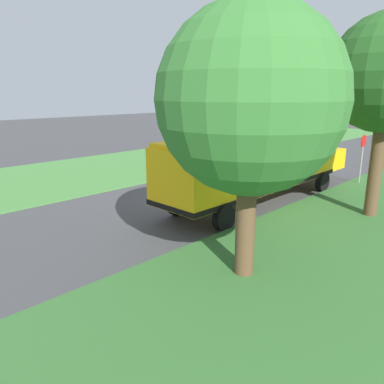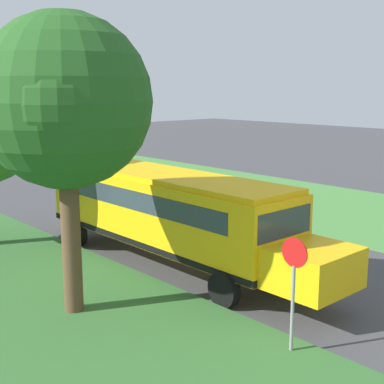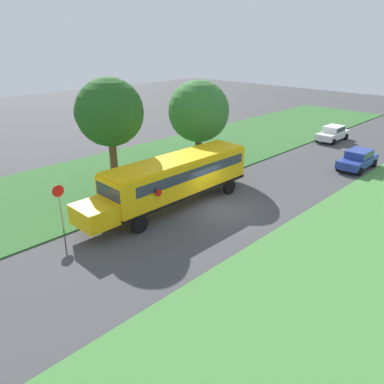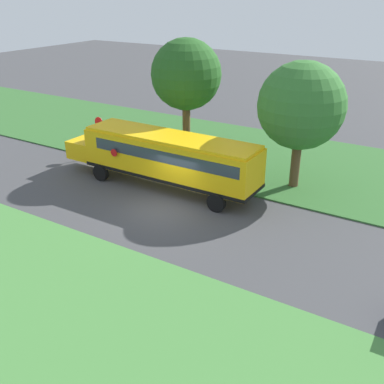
# 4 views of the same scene
# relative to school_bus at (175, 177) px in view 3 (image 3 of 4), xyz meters

# --- Properties ---
(ground_plane) EXTENTS (120.00, 120.00, 0.00)m
(ground_plane) POSITION_rel_school_bus_xyz_m (2.59, 1.56, -1.92)
(ground_plane) COLOR #424244
(grass_verge) EXTENTS (12.00, 80.00, 0.08)m
(grass_verge) POSITION_rel_school_bus_xyz_m (-7.41, 1.56, -1.88)
(grass_verge) COLOR #33662D
(grass_verge) RESTS_ON ground
(grass_far_side) EXTENTS (10.00, 80.00, 0.07)m
(grass_far_side) POSITION_rel_school_bus_xyz_m (11.59, 1.56, -1.89)
(grass_far_side) COLOR #47843D
(grass_far_side) RESTS_ON ground
(school_bus) EXTENTS (2.84, 12.42, 3.16)m
(school_bus) POSITION_rel_school_bus_xyz_m (0.00, 0.00, 0.00)
(school_bus) COLOR yellow
(school_bus) RESTS_ON ground
(car_blue_nearest) EXTENTS (2.02, 4.40, 1.56)m
(car_blue_nearest) POSITION_rel_school_bus_xyz_m (5.39, 15.68, -1.05)
(car_blue_nearest) COLOR #283D93
(car_blue_nearest) RESTS_ON ground
(car_white_middle) EXTENTS (2.02, 4.40, 1.56)m
(car_white_middle) POSITION_rel_school_bus_xyz_m (-0.21, 22.95, -1.05)
(car_white_middle) COLOR silver
(car_white_middle) RESTS_ON ground
(oak_tree_beside_bus) EXTENTS (4.44, 4.44, 7.86)m
(oak_tree_beside_bus) POSITION_rel_school_bus_xyz_m (-4.62, -1.60, 3.68)
(oak_tree_beside_bus) COLOR brown
(oak_tree_beside_bus) RESTS_ON ground
(oak_tree_roadside_mid) EXTENTS (4.79, 4.79, 7.18)m
(oak_tree_roadside_mid) POSITION_rel_school_bus_xyz_m (-3.77, 6.20, 2.93)
(oak_tree_roadside_mid) COLOR brown
(oak_tree_roadside_mid) RESTS_ON ground
(stop_sign) EXTENTS (0.08, 0.68, 2.74)m
(stop_sign) POSITION_rel_school_bus_xyz_m (-2.01, -6.80, -0.19)
(stop_sign) COLOR gray
(stop_sign) RESTS_ON ground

